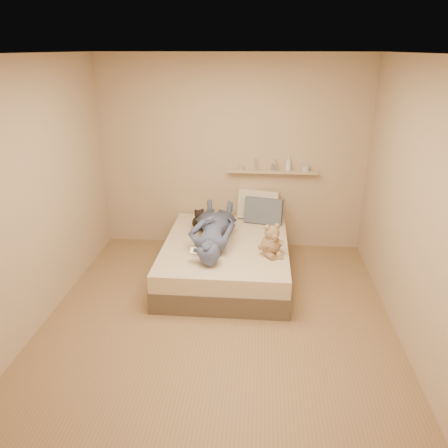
# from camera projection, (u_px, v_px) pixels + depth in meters

# --- Properties ---
(room) EXTENTS (3.80, 3.80, 3.80)m
(room) POSITION_uv_depth(u_px,v_px,m) (218.00, 201.00, 4.12)
(room) COLOR #8D6848
(room) RESTS_ON ground
(bed) EXTENTS (1.50, 1.90, 0.45)m
(bed) POSITION_uv_depth(u_px,v_px,m) (226.00, 259.00, 5.39)
(bed) COLOR brown
(bed) RESTS_ON floor
(game_console) EXTENTS (0.17, 0.09, 0.06)m
(game_console) POSITION_uv_depth(u_px,v_px,m) (197.00, 251.00, 4.73)
(game_console) COLOR silver
(game_console) RESTS_ON bed
(teddy_bear) EXTENTS (0.30, 0.31, 0.38)m
(teddy_bear) POSITION_uv_depth(u_px,v_px,m) (271.00, 242.00, 4.93)
(teddy_bear) COLOR #9C7855
(teddy_bear) RESTS_ON bed
(dark_plush) EXTENTS (0.18, 0.18, 0.28)m
(dark_plush) POSITION_uv_depth(u_px,v_px,m) (199.00, 221.00, 5.63)
(dark_plush) COLOR black
(dark_plush) RESTS_ON bed
(pillow_cream) EXTENTS (0.59, 0.37, 0.42)m
(pillow_cream) POSITION_uv_depth(u_px,v_px,m) (259.00, 205.00, 5.96)
(pillow_cream) COLOR beige
(pillow_cream) RESTS_ON bed
(pillow_grey) EXTENTS (0.53, 0.29, 0.36)m
(pillow_grey) POSITION_uv_depth(u_px,v_px,m) (264.00, 211.00, 5.84)
(pillow_grey) COLOR #565B68
(pillow_grey) RESTS_ON bed
(person) EXTENTS (0.56, 1.50, 0.36)m
(person) POSITION_uv_depth(u_px,v_px,m) (213.00, 228.00, 5.26)
(person) COLOR #485172
(person) RESTS_ON bed
(wall_shelf) EXTENTS (1.20, 0.12, 0.03)m
(wall_shelf) POSITION_uv_depth(u_px,v_px,m) (272.00, 172.00, 5.85)
(wall_shelf) COLOR tan
(wall_shelf) RESTS_ON wall_back
(shelf_bottles) EXTENTS (0.94, 0.09, 0.19)m
(shelf_bottles) POSITION_uv_depth(u_px,v_px,m) (283.00, 166.00, 5.81)
(shelf_bottles) COLOR #B4AF9A
(shelf_bottles) RESTS_ON wall_shelf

